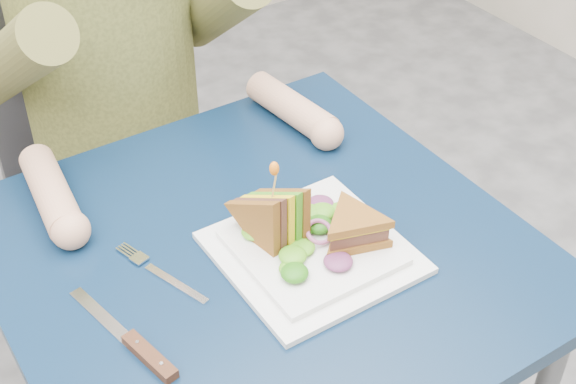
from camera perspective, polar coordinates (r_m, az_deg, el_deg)
table at (r=1.25m, az=-1.81°, el=-6.64°), size 0.75×0.75×0.73m
chair at (r=1.78m, az=-12.74°, el=3.47°), size 0.42×0.40×0.93m
diner at (r=1.51m, az=-13.05°, el=13.10°), size 0.54×0.59×0.74m
plate at (r=1.18m, az=1.74°, el=-4.19°), size 0.26×0.26×0.02m
sandwich_flat at (r=1.16m, az=4.70°, el=-2.57°), size 0.15×0.15×0.05m
sandwich_upright at (r=1.16m, az=-0.94°, el=-1.95°), size 0.09×0.15×0.15m
fork at (r=1.16m, az=-8.89°, el=-5.83°), size 0.07×0.18×0.01m
knife at (r=1.07m, az=-10.46°, el=-10.89°), size 0.06×0.22×0.02m
toothpick at (r=1.12m, az=-0.97°, el=0.53°), size 0.01×0.01×0.06m
toothpick_frill at (r=1.10m, az=-0.99°, el=1.68°), size 0.01×0.01×0.02m
lettuce_spill at (r=1.17m, az=1.68°, el=-3.07°), size 0.15×0.13×0.02m
onion_ring at (r=1.17m, az=2.23°, el=-2.84°), size 0.04×0.04×0.02m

